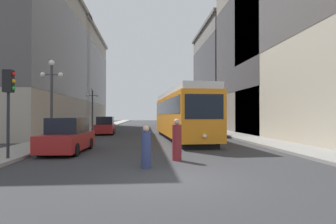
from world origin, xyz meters
name	(u,v)px	position (x,y,z in m)	size (l,w,h in m)	color
ground_plane	(176,180)	(0.00, 0.00, 0.00)	(200.00, 200.00, 0.00)	#303033
sidewalk_left	(106,126)	(-7.58, 40.00, 0.07)	(2.57, 120.00, 0.15)	gray
sidewalk_right	(194,126)	(7.58, 40.00, 0.07)	(2.57, 120.00, 0.15)	gray
streetcar	(181,114)	(2.00, 14.26, 2.10)	(3.31, 14.96, 3.89)	black
transit_bus	(188,115)	(5.55, 33.43, 1.95)	(2.83, 12.35, 3.45)	black
parked_car_left_near	(105,126)	(-5.00, 20.89, 0.84)	(2.04, 4.50, 1.82)	black
parked_car_left_mid	(68,136)	(-5.00, 6.79, 0.84)	(2.03, 4.82, 1.82)	black
parked_car_right_far	(208,127)	(5.00, 17.52, 0.84)	(1.98, 4.85, 1.82)	black
pedestrian_crossing_near	(146,148)	(-0.90, 2.00, 0.74)	(0.36, 0.36, 1.59)	navy
pedestrian_crossing_far	(177,141)	(0.45, 3.67, 0.84)	(0.41, 0.41, 1.81)	maroon
traffic_light_near_left	(9,90)	(-6.68, 3.92, 3.02)	(0.47, 0.36, 3.73)	#232328
lamp_post_left_near	(52,88)	(-6.90, 10.07, 3.68)	(1.41, 0.36, 5.36)	#333338
lamp_post_left_far	(92,102)	(-6.90, 24.16, 3.44)	(1.41, 0.36, 4.96)	#333338
building_left_corner	(12,55)	(-14.90, 22.37, 8.33)	(12.67, 21.63, 16.25)	#A89E8E
building_left_midblock	(60,78)	(-15.21, 40.21, 8.22)	(13.28, 19.81, 16.02)	#A89E8E
building_right_corner	(233,76)	(14.26, 38.49, 8.67)	(11.39, 17.98, 16.89)	slate
building_right_far	(298,48)	(16.44, 21.95, 9.58)	(15.75, 14.87, 18.64)	slate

